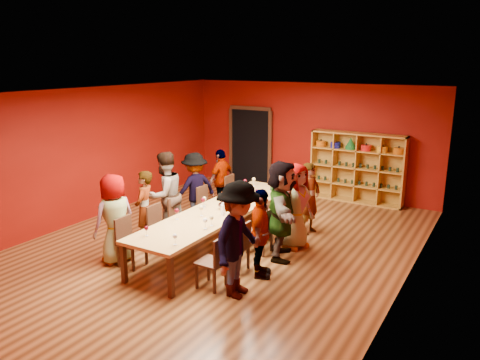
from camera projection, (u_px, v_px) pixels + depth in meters
name	position (u px, v px, depth m)	size (l,w,h in m)	color
room_shell	(220.00, 172.00, 8.95)	(7.10, 9.10, 3.04)	#553016
tasting_table	(220.00, 212.00, 9.15)	(1.10, 4.50, 0.75)	tan
doorway	(251.00, 147.00, 13.63)	(1.40, 0.17, 2.30)	black
shelving_unit	(357.00, 164.00, 11.99)	(2.40, 0.40, 1.80)	#B37F28
chair_person_left_0	(128.00, 239.00, 8.31)	(0.42, 0.42, 0.89)	#311B10
person_left_0	(115.00, 219.00, 8.37)	(0.80, 0.44, 1.64)	#5783B4
chair_person_left_1	(159.00, 225.00, 9.00)	(0.42, 0.42, 0.89)	#311B10
person_left_1	(145.00, 209.00, 9.10)	(0.56, 0.41, 1.53)	white
chair_person_left_2	(179.00, 216.00, 9.52)	(0.42, 0.42, 0.89)	#311B10
person_left_2	(165.00, 195.00, 9.59)	(0.87, 0.48, 1.79)	silver
chair_person_left_3	(206.00, 204.00, 10.34)	(0.42, 0.42, 0.89)	#311B10
person_left_3	(195.00, 188.00, 10.41)	(1.04, 0.43, 1.61)	#15173B
chair_person_left_4	(233.00, 192.00, 11.29)	(0.42, 0.42, 0.89)	#311B10
person_left_4	(221.00, 180.00, 11.39)	(0.88, 0.40, 1.50)	#121833
chair_person_right_0	(215.00, 259.00, 7.45)	(0.42, 0.42, 0.89)	#311B10
person_right_0	(238.00, 240.00, 7.13)	(1.19, 0.49, 1.84)	#5C7ABD
chair_person_right_1	(239.00, 244.00, 8.07)	(0.42, 0.42, 0.89)	#311B10
person_right_1	(260.00, 234.00, 7.80)	(0.90, 0.41, 1.54)	silver
chair_person_right_2	(263.00, 229.00, 8.82)	(0.42, 0.42, 0.89)	#311B10
person_right_2	(282.00, 210.00, 8.53)	(1.71, 0.49, 1.85)	#5888B6
chair_person_right_3	(277.00, 220.00, 9.31)	(0.42, 0.42, 0.89)	#311B10
person_right_3	(295.00, 206.00, 9.04)	(0.82, 0.45, 1.69)	silver
chair_person_right_4	(295.00, 208.00, 10.05)	(0.42, 0.42, 0.89)	#311B10
person_right_4	(310.00, 198.00, 9.82)	(0.55, 0.41, 1.52)	beige
wine_glass_0	(175.00, 237.00, 7.35)	(0.08, 0.08, 0.19)	white
wine_glass_1	(239.00, 204.00, 9.02)	(0.08, 0.08, 0.20)	white
wine_glass_2	(205.00, 221.00, 8.04)	(0.08, 0.08, 0.20)	white
wine_glass_3	(254.00, 180.00, 10.78)	(0.08, 0.08, 0.21)	white
wine_glass_4	(226.00, 190.00, 9.90)	(0.08, 0.08, 0.21)	white
wine_glass_5	(245.00, 182.00, 10.62)	(0.08, 0.08, 0.21)	white
wine_glass_6	(257.00, 192.00, 9.81)	(0.08, 0.08, 0.21)	white
wine_glass_7	(246.00, 187.00, 10.24)	(0.07, 0.07, 0.18)	white
wine_glass_8	(177.00, 211.00, 8.52)	(0.09, 0.09, 0.21)	white
wine_glass_9	(146.00, 229.00, 7.72)	(0.07, 0.07, 0.18)	white
wine_glass_10	(212.00, 218.00, 8.19)	(0.08, 0.08, 0.20)	white
wine_glass_11	(233.00, 188.00, 10.12)	(0.08, 0.08, 0.20)	white
wine_glass_12	(204.00, 199.00, 9.28)	(0.08, 0.08, 0.20)	white
wine_glass_13	(275.00, 184.00, 10.44)	(0.08, 0.08, 0.20)	white
wine_glass_14	(235.00, 199.00, 9.36)	(0.07, 0.07, 0.18)	white
wine_glass_15	(203.00, 200.00, 9.17)	(0.09, 0.09, 0.22)	white
wine_glass_16	(201.00, 208.00, 8.71)	(0.08, 0.08, 0.21)	white
wine_glass_17	(231.00, 208.00, 8.80)	(0.07, 0.07, 0.18)	white
spittoon_bowl	(225.00, 205.00, 9.15)	(0.30, 0.30, 0.16)	silver
carafe_a	(228.00, 197.00, 9.54)	(0.11, 0.11, 0.24)	white
carafe_b	(223.00, 210.00, 8.78)	(0.11, 0.11, 0.23)	white
wine_bottle	(272.00, 185.00, 10.44)	(0.09, 0.09, 0.29)	#143719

